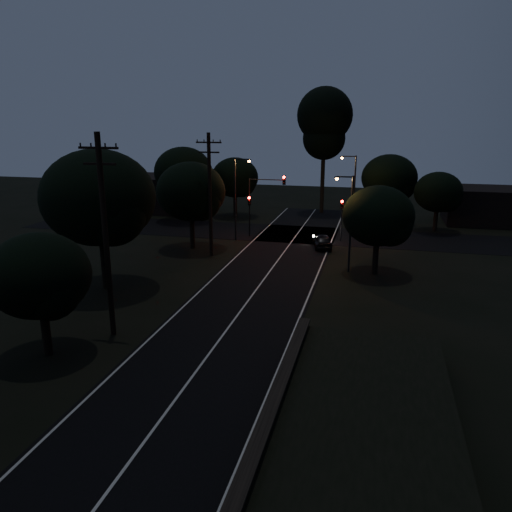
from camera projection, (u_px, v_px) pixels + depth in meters
The scene contains 21 objects.
road_surface at pixel (276, 263), 41.58m from camera, with size 60.00×70.00×0.03m.
utility_pole_mid at pixel (105, 234), 26.34m from camera, with size 2.20×0.30×11.00m.
utility_pole_far at pixel (210, 193), 42.32m from camera, with size 2.20×0.30×10.50m.
tree_left_b at pixel (41, 278), 24.29m from camera, with size 4.99×4.99×6.35m.
tree_left_c at pixel (101, 200), 33.57m from camera, with size 7.70×7.70×9.72m.
tree_left_d at pixel (193, 193), 44.69m from camera, with size 6.25×6.25×7.93m.
tree_far_nw at pixel (236, 179), 59.93m from camera, with size 5.62×5.62×7.12m.
tree_far_w at pixel (185, 173), 57.06m from camera, with size 6.68×6.68×8.52m.
tree_far_ne at pixel (391, 179), 55.67m from camera, with size 6.16×6.16×7.79m.
tree_far_e at pixel (440, 193), 52.01m from camera, with size 4.95×4.95×6.28m.
tree_right_a at pixel (381, 218), 37.37m from camera, with size 5.37×5.37×6.83m.
tall_pine at pixel (325, 123), 60.73m from camera, with size 6.76×6.76×15.37m.
building_left at pixel (159, 193), 65.13m from camera, with size 10.00×8.00×4.40m, color black.
building_right at pixel (486, 205), 56.93m from camera, with size 9.00×7.00×4.00m, color black.
signal_left at pixel (249, 209), 50.18m from camera, with size 0.28×0.35×4.10m.
signal_right at pixel (342, 213), 48.07m from camera, with size 0.28×0.35×4.10m.
signal_mast at pixel (266, 194), 49.39m from camera, with size 3.70×0.35×6.25m.
streetlight_a at pixel (237, 193), 48.00m from camera, with size 1.66×0.26×8.00m.
streetlight_b at pixel (353, 189), 51.18m from camera, with size 1.66×0.26×8.00m.
streetlight_c at pixel (349, 217), 38.03m from camera, with size 1.46×0.26×7.50m.
car at pixel (322, 241), 46.25m from camera, with size 1.54×3.83×1.30m, color black.
Camera 1 is at (7.87, -8.05, 11.66)m, focal length 35.00 mm.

